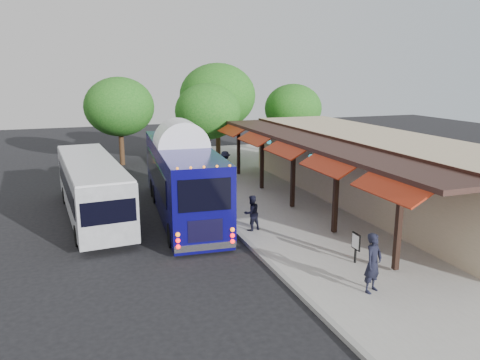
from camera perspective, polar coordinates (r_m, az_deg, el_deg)
name	(u,v)px	position (r m, az deg, el deg)	size (l,w,h in m)	color
ground	(250,248)	(18.59, 1.18, -8.30)	(90.00, 90.00, 0.00)	black
sidewalk	(314,207)	(24.01, 8.99, -3.27)	(10.00, 40.00, 0.15)	#9E9B93
curb	(221,217)	(22.14, -2.39, -4.53)	(0.20, 40.00, 0.16)	gray
station_shelter	(373,168)	(25.35, 15.87, 1.39)	(8.15, 20.00, 3.60)	tan
coach_bus	(182,175)	(22.55, -7.10, 0.64)	(3.21, 11.48, 3.63)	#0B0861
city_bus	(92,186)	(22.97, -17.64, -0.71)	(3.04, 10.48, 2.78)	gray
ped_a	(373,263)	(15.03, 15.93, -9.69)	(0.69, 0.45, 1.89)	black
ped_b	(252,213)	(19.91, 1.42, -4.03)	(0.74, 0.58, 1.53)	black
ped_c	(211,179)	(25.32, -3.61, 0.07)	(1.08, 0.45, 1.85)	black
ped_d	(225,166)	(28.87, -1.83, 1.73)	(1.19, 0.69, 1.85)	black
sign_board	(356,243)	(17.09, 13.95, -7.46)	(0.07, 0.50, 1.10)	black
tree_left	(208,111)	(33.59, -3.94, 8.34)	(4.67, 4.67, 5.98)	#382314
tree_mid	(218,96)	(36.09, -2.74, 10.19)	(5.77, 5.77, 7.39)	#382314
tree_right	(293,108)	(37.87, 6.47, 8.66)	(4.54, 4.54, 5.81)	#382314
tree_far	(119,107)	(35.20, -14.50, 8.64)	(5.00, 5.00, 6.40)	#382314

